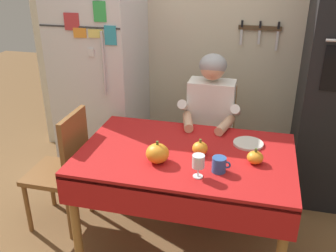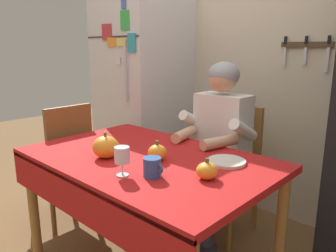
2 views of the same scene
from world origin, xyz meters
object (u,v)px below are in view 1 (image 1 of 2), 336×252
(chair_left_side, at_px, (65,166))
(serving_tray, at_px, (248,143))
(dining_table, at_px, (185,165))
(pumpkin_large, at_px, (157,153))
(pumpkin_medium, at_px, (255,157))
(refrigerator, at_px, (102,79))
(wine_glass, at_px, (198,162))
(pumpkin_small, at_px, (200,148))
(coffee_mug, at_px, (219,165))
(chair_behind_person, at_px, (211,135))
(seated_person, at_px, (209,119))

(chair_left_side, relative_size, serving_tray, 4.57)
(dining_table, distance_m, pumpkin_large, 0.25)
(pumpkin_medium, bearing_deg, refrigerator, 147.24)
(chair_left_side, bearing_deg, wine_glass, -14.66)
(dining_table, height_order, pumpkin_medium, pumpkin_medium)
(wine_glass, relative_size, pumpkin_small, 1.30)
(pumpkin_large, bearing_deg, coffee_mug, -2.74)
(chair_behind_person, relative_size, wine_glass, 6.51)
(chair_behind_person, bearing_deg, refrigerator, 174.93)
(pumpkin_large, bearing_deg, serving_tray, 35.24)
(dining_table, height_order, coffee_mug, coffee_mug)
(wine_glass, height_order, pumpkin_small, wine_glass)
(pumpkin_small, bearing_deg, coffee_mug, -50.82)
(refrigerator, relative_size, pumpkin_medium, 17.81)
(chair_behind_person, xyz_separation_m, wine_glass, (0.06, -1.05, 0.33))
(dining_table, xyz_separation_m, pumpkin_small, (0.09, 0.01, 0.13))
(wine_glass, height_order, serving_tray, wine_glass)
(coffee_mug, bearing_deg, dining_table, 145.36)
(chair_left_side, xyz_separation_m, pumpkin_large, (0.75, -0.16, 0.29))
(seated_person, xyz_separation_m, pumpkin_medium, (0.37, -0.62, 0.04))
(coffee_mug, bearing_deg, pumpkin_medium, 36.80)
(pumpkin_medium, bearing_deg, wine_glass, -142.49)
(chair_left_side, distance_m, wine_glass, 1.11)
(refrigerator, xyz_separation_m, pumpkin_large, (0.80, -1.03, -0.10))
(chair_left_side, distance_m, pumpkin_medium, 1.37)
(refrigerator, xyz_separation_m, pumpkin_medium, (1.39, -0.90, -0.12))
(pumpkin_medium, xyz_separation_m, serving_tray, (-0.05, 0.25, -0.03))
(refrigerator, bearing_deg, serving_tray, -25.91)
(wine_glass, bearing_deg, dining_table, 116.64)
(pumpkin_medium, relative_size, serving_tray, 0.50)
(seated_person, bearing_deg, chair_left_side, -148.69)
(dining_table, bearing_deg, pumpkin_large, -134.76)
(refrigerator, relative_size, wine_glass, 12.59)
(refrigerator, xyz_separation_m, seated_person, (1.02, -0.28, -0.16))
(chair_left_side, xyz_separation_m, wine_glass, (1.03, -0.27, 0.33))
(refrigerator, distance_m, seated_person, 1.07)
(chair_left_side, height_order, pumpkin_large, chair_left_side)
(refrigerator, distance_m, pumpkin_medium, 1.66)
(wine_glass, distance_m, pumpkin_small, 0.28)
(coffee_mug, relative_size, wine_glass, 0.79)
(coffee_mug, bearing_deg, serving_tray, 69.23)
(dining_table, bearing_deg, coffee_mug, -34.64)
(coffee_mug, height_order, pumpkin_medium, pumpkin_medium)
(serving_tray, bearing_deg, seated_person, 130.81)
(wine_glass, relative_size, pumpkin_medium, 1.41)
(coffee_mug, height_order, wine_glass, wine_glass)
(refrigerator, distance_m, wine_glass, 1.57)
(refrigerator, distance_m, pumpkin_large, 1.31)
(wine_glass, bearing_deg, chair_left_side, 165.34)
(refrigerator, xyz_separation_m, chair_left_side, (0.05, -0.87, -0.39))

